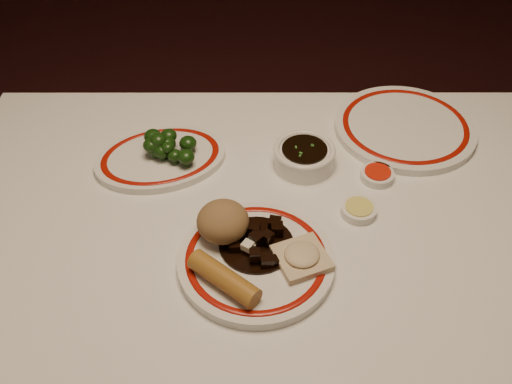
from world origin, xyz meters
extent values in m
cube|color=white|center=(0.00, 0.00, 0.73)|extent=(1.20, 0.90, 0.04)
cylinder|color=black|center=(-0.54, 0.39, 0.35)|extent=(0.06, 0.06, 0.71)
cylinder|color=black|center=(0.54, 0.39, 0.35)|extent=(0.06, 0.06, 0.71)
cylinder|color=white|center=(-0.02, -0.05, 0.76)|extent=(0.27, 0.27, 0.02)
torus|color=#901007|center=(-0.02, -0.05, 0.77)|extent=(0.24, 0.24, 0.00)
ellipsoid|color=olive|center=(-0.08, 0.00, 0.80)|extent=(0.09, 0.09, 0.06)
cylinder|color=#A06C27|center=(-0.07, -0.11, 0.79)|extent=(0.12, 0.11, 0.03)
cube|color=#CCB590|center=(0.05, -0.06, 0.77)|extent=(0.10, 0.10, 0.01)
ellipsoid|color=#CCB590|center=(0.05, -0.06, 0.78)|extent=(0.06, 0.06, 0.02)
cylinder|color=black|center=(-0.02, -0.03, 0.77)|extent=(0.13, 0.13, 0.00)
cube|color=black|center=(-0.04, -0.01, 0.78)|extent=(0.02, 0.02, 0.02)
cube|color=black|center=(0.01, -0.07, 0.78)|extent=(0.02, 0.02, 0.02)
cube|color=black|center=(0.01, -0.01, 0.78)|extent=(0.02, 0.02, 0.02)
cube|color=black|center=(-0.06, -0.04, 0.78)|extent=(0.02, 0.02, 0.02)
cube|color=black|center=(0.00, -0.03, 0.79)|extent=(0.02, 0.02, 0.02)
cube|color=black|center=(0.00, -0.07, 0.78)|extent=(0.02, 0.02, 0.02)
cube|color=black|center=(0.01, 0.01, 0.78)|extent=(0.02, 0.02, 0.02)
cube|color=black|center=(-0.02, -0.03, 0.79)|extent=(0.03, 0.03, 0.02)
cube|color=black|center=(-0.03, -0.01, 0.79)|extent=(0.03, 0.03, 0.02)
cube|color=black|center=(-0.07, -0.02, 0.78)|extent=(0.02, 0.02, 0.02)
cube|color=black|center=(-0.02, -0.06, 0.79)|extent=(0.02, 0.02, 0.02)
cube|color=beige|center=(-0.03, -0.04, 0.78)|extent=(0.02, 0.02, 0.01)
cube|color=beige|center=(-0.03, -0.04, 0.79)|extent=(0.02, 0.02, 0.01)
torus|color=#901007|center=(-0.21, 0.21, 0.77)|extent=(0.28, 0.28, 0.00)
cylinder|color=#23471C|center=(-0.21, 0.22, 0.77)|extent=(0.01, 0.01, 0.01)
ellipsoid|color=#14350D|center=(-0.21, 0.22, 0.79)|extent=(0.03, 0.03, 0.02)
cylinder|color=#23471C|center=(-0.15, 0.18, 0.77)|extent=(0.01, 0.01, 0.01)
ellipsoid|color=#14350D|center=(-0.15, 0.18, 0.79)|extent=(0.03, 0.03, 0.03)
cylinder|color=#23471C|center=(-0.19, 0.21, 0.77)|extent=(0.01, 0.01, 0.01)
ellipsoid|color=#14350D|center=(-0.19, 0.21, 0.79)|extent=(0.03, 0.03, 0.02)
cylinder|color=#23471C|center=(-0.21, 0.22, 0.77)|extent=(0.01, 0.01, 0.02)
ellipsoid|color=#14350D|center=(-0.21, 0.22, 0.79)|extent=(0.03, 0.03, 0.02)
cylinder|color=#23471C|center=(-0.21, 0.21, 0.77)|extent=(0.01, 0.01, 0.01)
ellipsoid|color=#14350D|center=(-0.21, 0.21, 0.78)|extent=(0.03, 0.03, 0.02)
cylinder|color=#23471C|center=(-0.22, 0.20, 0.77)|extent=(0.01, 0.01, 0.01)
ellipsoid|color=#14350D|center=(-0.22, 0.20, 0.79)|extent=(0.03, 0.03, 0.02)
cylinder|color=#23471C|center=(-0.18, 0.19, 0.77)|extent=(0.01, 0.01, 0.01)
ellipsoid|color=#14350D|center=(-0.18, 0.19, 0.78)|extent=(0.03, 0.03, 0.02)
cylinder|color=#23471C|center=(-0.19, 0.21, 0.77)|extent=(0.01, 0.01, 0.02)
ellipsoid|color=#14350D|center=(-0.19, 0.21, 0.79)|extent=(0.04, 0.04, 0.03)
cylinder|color=#23471C|center=(-0.21, 0.21, 0.77)|extent=(0.01, 0.01, 0.02)
ellipsoid|color=#14350D|center=(-0.21, 0.21, 0.79)|extent=(0.04, 0.04, 0.03)
cylinder|color=#23471C|center=(-0.20, 0.20, 0.77)|extent=(0.01, 0.01, 0.01)
ellipsoid|color=#14350D|center=(-0.20, 0.20, 0.79)|extent=(0.03, 0.03, 0.03)
cylinder|color=#23471C|center=(-0.22, 0.21, 0.77)|extent=(0.01, 0.01, 0.01)
ellipsoid|color=#14350D|center=(-0.22, 0.21, 0.78)|extent=(0.03, 0.03, 0.03)
cylinder|color=#23471C|center=(-0.15, 0.22, 0.77)|extent=(0.01, 0.01, 0.01)
ellipsoid|color=#14350D|center=(-0.15, 0.22, 0.79)|extent=(0.03, 0.03, 0.03)
ellipsoid|color=#14350D|center=(-0.22, 0.23, 0.79)|extent=(0.04, 0.04, 0.03)
ellipsoid|color=#14350D|center=(-0.21, 0.22, 0.79)|extent=(0.03, 0.03, 0.02)
ellipsoid|color=#14350D|center=(-0.19, 0.19, 0.80)|extent=(0.03, 0.03, 0.02)
ellipsoid|color=#14350D|center=(-0.21, 0.21, 0.80)|extent=(0.03, 0.03, 0.03)
ellipsoid|color=#14350D|center=(-0.22, 0.20, 0.79)|extent=(0.03, 0.03, 0.03)
ellipsoid|color=#14350D|center=(-0.19, 0.23, 0.80)|extent=(0.03, 0.03, 0.03)
cylinder|color=white|center=(0.07, 0.20, 0.77)|extent=(0.12, 0.12, 0.04)
cylinder|color=black|center=(0.07, 0.20, 0.79)|extent=(0.09, 0.09, 0.00)
cylinder|color=white|center=(0.21, 0.16, 0.76)|extent=(0.06, 0.06, 0.02)
cylinder|color=red|center=(0.21, 0.16, 0.77)|extent=(0.05, 0.05, 0.00)
cylinder|color=white|center=(0.16, 0.06, 0.76)|extent=(0.06, 0.06, 0.02)
cylinder|color=#D8CA59|center=(0.16, 0.06, 0.77)|extent=(0.05, 0.05, 0.00)
cylinder|color=white|center=(0.29, 0.31, 0.76)|extent=(0.38, 0.38, 0.02)
torus|color=#901007|center=(0.29, 0.31, 0.77)|extent=(0.33, 0.33, 0.00)
camera|label=1|loc=(-0.02, -0.65, 1.48)|focal=40.00mm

